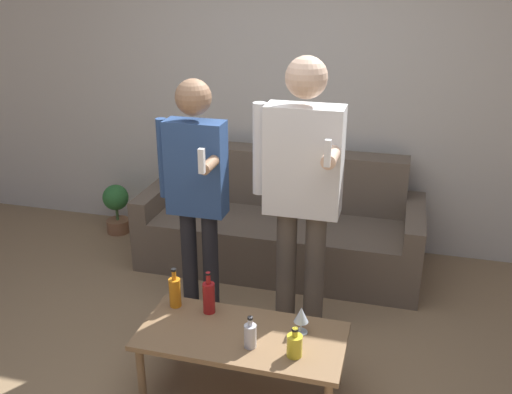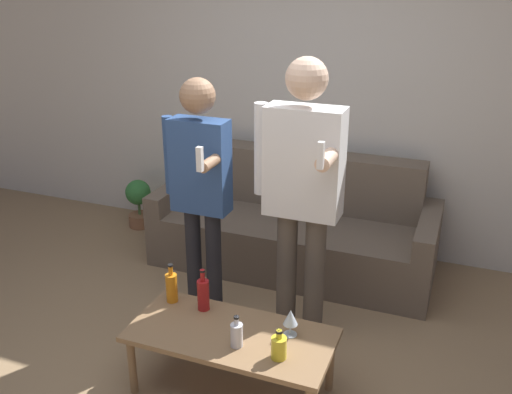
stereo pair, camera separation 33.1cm
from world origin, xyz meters
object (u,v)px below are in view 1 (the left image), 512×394
person_standing_right (302,182)px  person_standing_left (196,184)px  couch (281,226)px  coffee_table (242,340)px  bottle_orange (175,291)px

person_standing_right → person_standing_left: bearing=-179.4°
couch → coffee_table: 1.55m
person_standing_left → person_standing_right: 0.66m
coffee_table → bottle_orange: bearing=159.8°
person_standing_left → person_standing_right: bearing=0.6°
couch → person_standing_right: bearing=-70.9°
bottle_orange → person_standing_left: 0.66m
coffee_table → person_standing_right: bearing=73.1°
bottle_orange → person_standing_right: bearing=35.7°
person_standing_left → person_standing_right: person_standing_right is taller
couch → coffee_table: size_ratio=1.95×
bottle_orange → person_standing_right: person_standing_right is taller
couch → bottle_orange: bearing=-102.6°
couch → person_standing_left: bearing=-109.5°
person_standing_left → coffee_table: bearing=-52.8°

